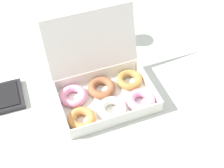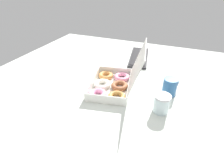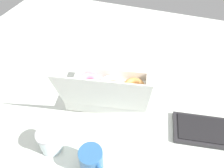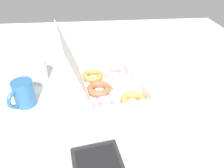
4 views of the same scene
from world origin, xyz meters
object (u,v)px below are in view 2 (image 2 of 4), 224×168
Objects in this scene: donut_box at (113,83)px; keyboard at (139,57)px; coffee_mug at (170,86)px; glass_jar at (162,104)px.

keyboard is at bearing 176.16° from donut_box.
keyboard is 51.11cm from coffee_mug.
coffee_mug reaches higher than glass_jar.
donut_box is 3.99× the size of glass_jar.
glass_jar is (59.23, 26.01, 3.72)cm from keyboard.
coffee_mug is at bearing 172.59° from glass_jar.
keyboard is 64.80cm from glass_jar.
glass_jar is (10.75, 29.27, 1.39)cm from donut_box.
donut_box reaches higher than glass_jar.
glass_jar is at bearing 23.71° from keyboard.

